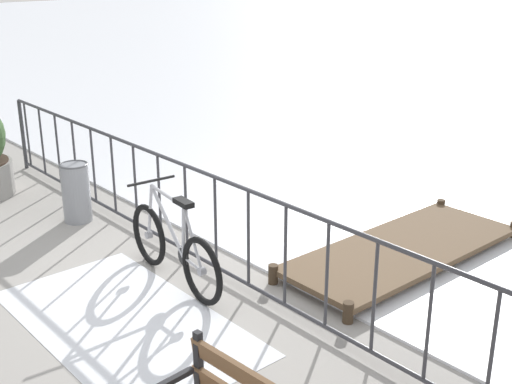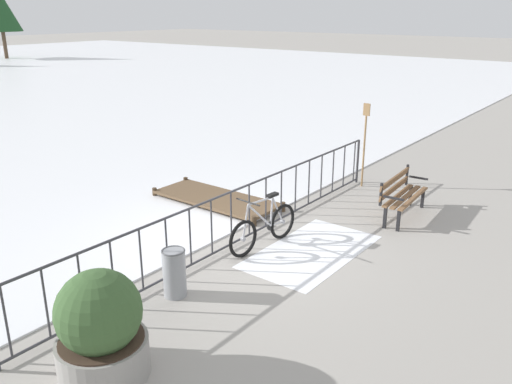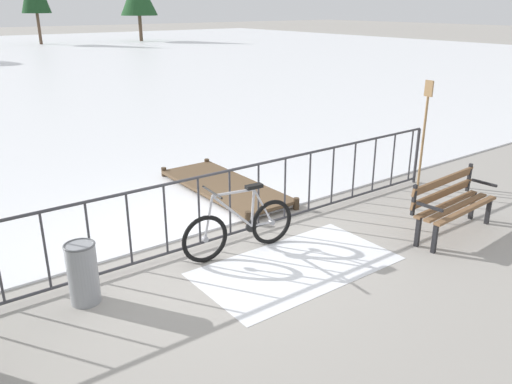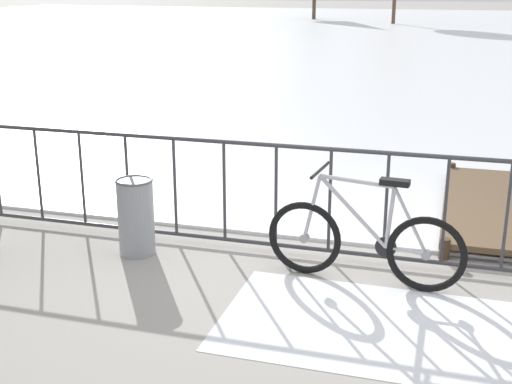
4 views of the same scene
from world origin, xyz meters
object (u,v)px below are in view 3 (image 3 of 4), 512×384
(park_bench, at_px, (451,201))
(oar_upright, at_px, (424,128))
(bicycle_near_railing, at_px, (240,228))
(trash_bin, at_px, (83,273))

(park_bench, height_order, oar_upright, oar_upright)
(bicycle_near_railing, bearing_deg, trash_bin, 179.12)
(bicycle_near_railing, distance_m, oar_upright, 4.25)
(bicycle_near_railing, distance_m, park_bench, 3.16)
(bicycle_near_railing, relative_size, park_bench, 1.05)
(park_bench, bearing_deg, oar_upright, 49.00)
(trash_bin, bearing_deg, oar_upright, 1.35)
(trash_bin, height_order, oar_upright, oar_upright)
(bicycle_near_railing, relative_size, oar_upright, 0.86)
(oar_upright, bearing_deg, park_bench, -131.00)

